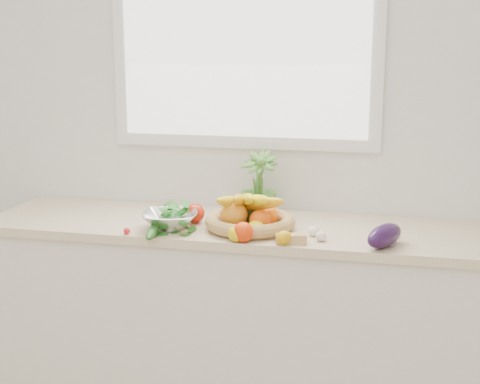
% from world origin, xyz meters
% --- Properties ---
extents(back_wall, '(4.50, 0.02, 2.70)m').
position_xyz_m(back_wall, '(0.00, 2.25, 1.35)').
color(back_wall, white).
rests_on(back_wall, ground).
extents(counter_cabinet, '(2.20, 0.58, 0.86)m').
position_xyz_m(counter_cabinet, '(0.00, 1.95, 0.43)').
color(counter_cabinet, silver).
rests_on(counter_cabinet, ground).
extents(countertop, '(2.24, 0.62, 0.04)m').
position_xyz_m(countertop, '(0.00, 1.95, 0.88)').
color(countertop, beige).
rests_on(countertop, counter_cabinet).
extents(window_frame, '(1.30, 0.03, 1.10)m').
position_xyz_m(window_frame, '(0.00, 2.23, 1.75)').
color(window_frame, white).
rests_on(window_frame, back_wall).
extents(window_pane, '(1.18, 0.01, 0.98)m').
position_xyz_m(window_pane, '(0.00, 2.21, 1.75)').
color(window_pane, white).
rests_on(window_pane, window_frame).
extents(orange_loose, '(0.09, 0.09, 0.08)m').
position_xyz_m(orange_loose, '(0.12, 1.67, 0.94)').
color(orange_loose, '#EE3707').
rests_on(orange_loose, countertop).
extents(lemon_a, '(0.10, 0.10, 0.06)m').
position_xyz_m(lemon_a, '(0.09, 1.67, 0.93)').
color(lemon_a, yellow).
rests_on(lemon_a, countertop).
extents(lemon_b, '(0.09, 0.09, 0.06)m').
position_xyz_m(lemon_b, '(0.29, 1.67, 0.93)').
color(lemon_b, '#D69B0B').
rests_on(lemon_b, countertop).
extents(lemon_c, '(0.11, 0.11, 0.07)m').
position_xyz_m(lemon_c, '(0.16, 1.76, 0.93)').
color(lemon_c, '#F0EC0D').
rests_on(lemon_c, countertop).
extents(apple, '(0.09, 0.09, 0.09)m').
position_xyz_m(apple, '(-0.16, 1.91, 0.94)').
color(apple, red).
rests_on(apple, countertop).
extents(ginger, '(0.13, 0.08, 0.04)m').
position_xyz_m(ginger, '(0.32, 1.69, 0.92)').
color(ginger, tan).
rests_on(ginger, countertop).
extents(garlic_a, '(0.06, 0.06, 0.04)m').
position_xyz_m(garlic_a, '(0.39, 1.82, 0.92)').
color(garlic_a, white).
rests_on(garlic_a, countertop).
extents(garlic_b, '(0.05, 0.05, 0.04)m').
position_xyz_m(garlic_b, '(0.72, 1.89, 0.92)').
color(garlic_b, white).
rests_on(garlic_b, countertop).
extents(garlic_c, '(0.05, 0.05, 0.04)m').
position_xyz_m(garlic_c, '(0.43, 1.76, 0.92)').
color(garlic_c, white).
rests_on(garlic_c, countertop).
extents(eggplant, '(0.18, 0.25, 0.09)m').
position_xyz_m(eggplant, '(0.69, 1.73, 0.95)').
color(eggplant, '#250E35').
rests_on(eggplant, countertop).
extents(cucumber, '(0.08, 0.24, 0.04)m').
position_xyz_m(cucumber, '(-0.27, 1.67, 0.92)').
color(cucumber, '#1F4E17').
rests_on(cucumber, countertop).
extents(radish, '(0.03, 0.03, 0.03)m').
position_xyz_m(radish, '(-0.39, 1.67, 0.91)').
color(radish, red).
rests_on(radish, countertop).
extents(potted_herb, '(0.19, 0.19, 0.32)m').
position_xyz_m(potted_herb, '(0.10, 2.10, 1.05)').
color(potted_herb, '#49802E').
rests_on(potted_herb, countertop).
extents(fruit_basket, '(0.51, 0.51, 0.19)m').
position_xyz_m(fruit_basket, '(0.11, 1.86, 0.96)').
color(fruit_basket, tan).
rests_on(fruit_basket, countertop).
extents(colander_with_spinach, '(0.29, 0.29, 0.12)m').
position_xyz_m(colander_with_spinach, '(-0.23, 1.78, 0.96)').
color(colander_with_spinach, silver).
rests_on(colander_with_spinach, countertop).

